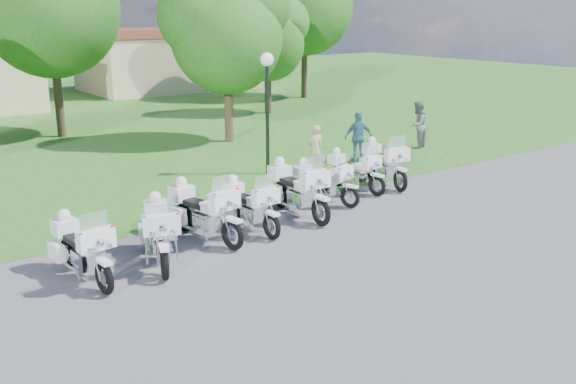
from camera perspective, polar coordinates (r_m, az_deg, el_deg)
ground at (r=15.24m, az=2.56°, el=-4.46°), size 100.00×100.00×0.00m
grass_lawn at (r=39.51m, az=-22.98°, el=6.92°), size 100.00×48.00×0.01m
motorcycle_0 at (r=13.65m, az=-17.91°, el=-4.73°), size 0.89×2.38×1.60m
motorcycle_1 at (r=14.14m, az=-11.38°, el=-3.40°), size 1.36×2.38×1.67m
motorcycle_2 at (r=15.35m, az=-7.61°, el=-1.62°), size 1.11×2.53×1.71m
motorcycle_3 at (r=15.95m, az=-3.49°, el=-1.10°), size 0.76×2.29×1.54m
motorcycle_4 at (r=17.00m, az=0.76°, el=0.33°), size 0.91×2.62×1.76m
motorcycle_5 at (r=18.20m, az=3.10°, el=0.96°), size 1.11×2.14×1.47m
motorcycle_6 at (r=19.52m, az=5.81°, el=1.95°), size 0.91×2.21×1.49m
motorcycle_7 at (r=20.35m, az=8.49°, el=2.65°), size 1.21×2.44×1.67m
lamp_post at (r=21.01m, az=-1.87°, el=9.67°), size 0.44×0.44×3.99m
tree_2 at (r=26.52m, az=-5.59°, el=14.43°), size 5.29×4.51×7.05m
tree_3 at (r=34.06m, az=-1.91°, el=13.62°), size 4.50×3.84×6.00m
building_east at (r=45.82m, az=-10.56°, el=11.57°), size 11.44×7.28×4.10m
bystander_a at (r=21.53m, az=2.44°, el=3.83°), size 0.63×0.45×1.61m
bystander_b at (r=25.90m, az=11.43°, el=5.85°), size 1.08×0.96×1.86m
bystander_c at (r=23.21m, az=6.28°, el=4.86°), size 1.14×0.75×1.80m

